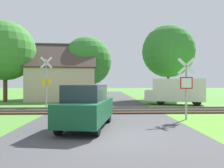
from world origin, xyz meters
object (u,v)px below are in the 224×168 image
(house, at_px, (63,82))
(tree_right, at_px, (168,51))
(crossing_sign_far, at_px, (46,80))
(stop_sign_near, at_px, (186,85))
(tree_left, at_px, (5,51))
(mail_truck, at_px, (176,90))
(tree_center, at_px, (87,61))
(parked_car, at_px, (87,106))

(house, relative_size, tree_right, 0.91)
(crossing_sign_far, bearing_deg, tree_right, 31.91)
(stop_sign_near, relative_size, tree_left, 0.39)
(crossing_sign_far, relative_size, tree_right, 0.45)
(house, relative_size, tree_left, 0.95)
(stop_sign_near, bearing_deg, mail_truck, -90.87)
(tree_center, height_order, tree_left, tree_left)
(mail_truck, xyz_separation_m, parked_car, (-6.92, -9.59, -0.34))
(stop_sign_near, height_order, crossing_sign_far, crossing_sign_far)
(crossing_sign_far, height_order, mail_truck, crossing_sign_far)
(mail_truck, bearing_deg, crossing_sign_far, 121.32)
(house, xyz_separation_m, tree_center, (2.61, 1.09, 2.45))
(crossing_sign_far, bearing_deg, parked_car, -68.50)
(tree_center, xyz_separation_m, tree_left, (-8.00, -3.33, 0.71))
(crossing_sign_far, xyz_separation_m, tree_center, (2.21, 9.62, 2.30))
(tree_left, distance_m, tree_right, 17.55)
(crossing_sign_far, xyz_separation_m, mail_truck, (10.46, 2.45, -0.89))
(tree_center, bearing_deg, house, -157.37)
(house, bearing_deg, tree_right, -3.88)
(tree_left, distance_m, mail_truck, 17.16)
(tree_center, distance_m, tree_right, 9.49)
(stop_sign_near, bearing_deg, crossing_sign_far, -17.80)
(crossing_sign_far, relative_size, tree_center, 0.52)
(tree_left, relative_size, parked_car, 1.93)
(crossing_sign_far, bearing_deg, stop_sign_near, -36.64)
(house, height_order, tree_left, tree_left)
(house, bearing_deg, crossing_sign_far, -91.90)
(mail_truck, bearing_deg, tree_right, 7.91)
(tree_center, xyz_separation_m, parked_car, (1.34, -16.76, -3.53))
(crossing_sign_far, height_order, parked_car, crossing_sign_far)
(tree_right, bearing_deg, tree_left, -172.20)
(crossing_sign_far, relative_size, parked_car, 0.91)
(tree_center, distance_m, tree_left, 8.70)
(crossing_sign_far, bearing_deg, house, 87.77)
(mail_truck, relative_size, parked_car, 1.24)
(stop_sign_near, distance_m, tree_right, 14.73)
(stop_sign_near, relative_size, house, 0.41)
(tree_right, bearing_deg, house, -179.32)
(stop_sign_near, height_order, parked_car, stop_sign_near)
(house, xyz_separation_m, tree_left, (-5.40, -2.24, 3.16))
(tree_left, distance_m, parked_car, 16.90)
(mail_truck, height_order, parked_car, mail_truck)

